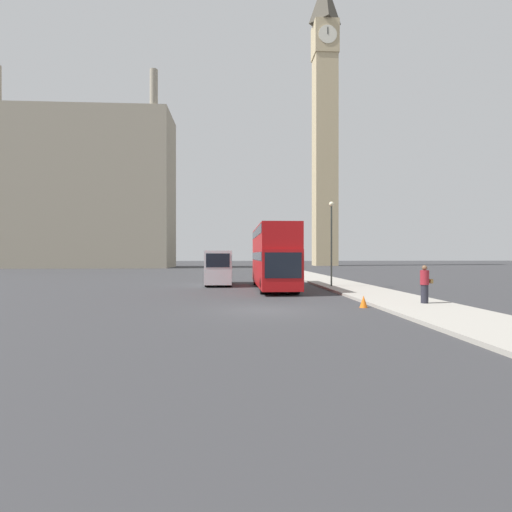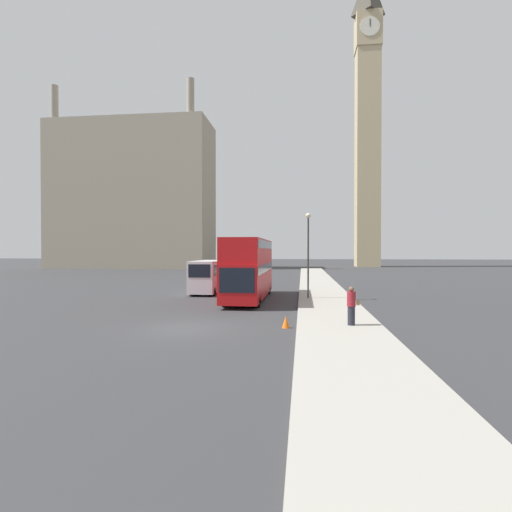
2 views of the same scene
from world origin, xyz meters
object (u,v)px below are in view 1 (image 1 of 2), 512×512
Objects in this scene: red_double_decker_bus at (273,254)px; street_lamp at (331,231)px; white_van at (219,267)px; pedestrian at (425,284)px; clock_tower at (325,118)px.

street_lamp is at bearing 3.46° from red_double_decker_bus.
pedestrian is at bearing -54.33° from white_van.
pedestrian is (-12.04, -72.00, -32.70)m from clock_tower.
white_van is 17.12m from pedestrian.
white_van is 3.43× the size of pedestrian.
white_van is 9.31m from street_lamp.
pedestrian is 10.94m from street_lamp.
red_double_decker_bus is (-18.07, -61.92, -31.29)m from clock_tower.
red_double_decker_bus is 4.55m from street_lamp.
clock_tower is 10.91× the size of white_van.
clock_tower is at bearing 77.35° from street_lamp.
pedestrian is 0.29× the size of street_lamp.
street_lamp reaches higher than red_double_decker_bus.
street_lamp is (-1.81, 10.34, 3.08)m from pedestrian.
clock_tower is 71.69m from red_double_decker_bus.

